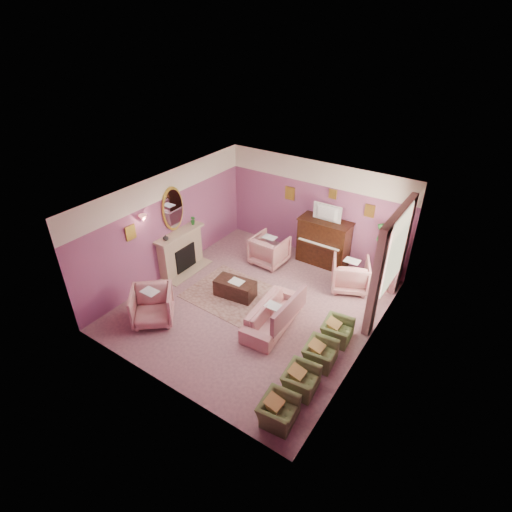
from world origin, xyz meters
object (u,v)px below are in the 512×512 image
Objects in this scene: television at (326,212)px; coffee_table at (235,288)px; olive_chair_a at (278,408)px; olive_chair_c at (320,351)px; olive_chair_d at (337,328)px; sofa at (273,311)px; floral_armchair_front at (152,304)px; piano at (324,242)px; olive_chair_b at (301,377)px; floral_armchair_right at (350,273)px; floral_armchair_left at (269,249)px; side_table at (383,273)px.

television is 0.80× the size of coffee_table.
olive_chair_a and olive_chair_c have the same top height.
television is 1.16× the size of olive_chair_d.
sofa is 2.02× the size of floral_armchair_front.
piano is 2.04× the size of olive_chair_b.
floral_armchair_front reaches higher than olive_chair_d.
sofa reaches higher than olive_chair_d.
floral_armchair_right is (1.12, -0.69, -1.14)m from television.
floral_armchair_left reaches higher than olive_chair_a.
floral_armchair_front is (-1.00, -1.81, 0.24)m from coffee_table.
floral_armchair_left reaches higher than olive_chair_d.
olive_chair_b and olive_chair_d have the same top height.
television is 0.86× the size of floral_armchair_right.
floral_armchair_left is (-0.13, 1.80, 0.24)m from coffee_table.
floral_armchair_left is 1.00× the size of floral_armchair_front.
floral_armchair_left is at bearing -177.09° from floral_armchair_right.
side_table is (2.89, 2.54, 0.12)m from coffee_table.
television is (0.00, -0.05, 0.95)m from piano.
floral_armchair_right is 3.61m from olive_chair_b.
side_table is (0.66, 0.62, -0.11)m from floral_armchair_right.
olive_chair_c is at bearing 90.00° from olive_chair_b.
floral_armchair_front reaches higher than olive_chair_a.
piano reaches higher than olive_chair_c.
olive_chair_d is 2.55m from side_table.
olive_chair_a is (3.76, -0.66, -0.17)m from floral_armchair_front.
floral_armchair_front is 1.35× the size of olive_chair_c.
floral_armchair_left reaches higher than sofa.
olive_chair_d is at bearing -93.06° from side_table.
piano is 0.75× the size of sofa.
television is 4.03m from olive_chair_c.
olive_chair_b is (2.89, -3.44, -0.17)m from floral_armchair_left.
floral_armchair_left is 1.35× the size of olive_chair_d.
piano is 1.40× the size of coffee_table.
olive_chair_b is (1.64, -4.31, -0.35)m from piano.
coffee_table is 2.08m from floral_armchair_front.
floral_armchair_front is 1.35× the size of olive_chair_b.
television is at bearing -90.00° from piano.
floral_armchair_left is 1.35× the size of olive_chair_c.
olive_chair_d is at bearing -58.35° from piano.
side_table is (1.78, -0.07, -1.25)m from television.
piano is 1.51× the size of floral_armchair_left.
olive_chair_c is at bearing -90.00° from olive_chair_d.
side_table is (1.53, 2.93, -0.03)m from sofa.
floral_armchair_front reaches higher than olive_chair_c.
sofa is 2.47m from floral_armchair_right.
floral_armchair_left is 1.35× the size of olive_chair_a.
floral_armchair_left is 3.12m from side_table.
side_table is (0.14, 5.00, 0.05)m from olive_chair_a.
floral_armchair_front is 1.35× the size of olive_chair_d.
floral_armchair_left is 4.50m from olive_chair_b.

